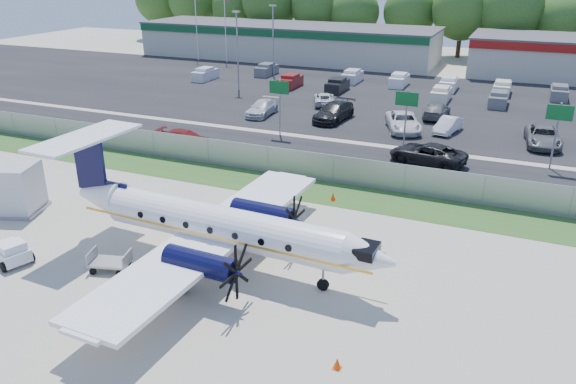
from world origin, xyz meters
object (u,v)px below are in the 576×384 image
at_px(aircraft, 216,224).
at_px(baggage_cart_near, 110,262).
at_px(service_container, 16,190).
at_px(pushback_tug, 11,252).

height_order(aircraft, baggage_cart_near, aircraft).
bearing_deg(service_container, baggage_cart_near, -19.70).
height_order(aircraft, pushback_tug, aircraft).
bearing_deg(aircraft, pushback_tug, -157.86).
bearing_deg(pushback_tug, aircraft, 22.14).
bearing_deg(baggage_cart_near, pushback_tug, -165.64).
height_order(pushback_tug, baggage_cart_near, pushback_tug).
xyz_separation_m(aircraft, baggage_cart_near, (-4.64, -2.67, -1.75)).
relative_size(aircraft, baggage_cart_near, 8.45).
xyz_separation_m(aircraft, pushback_tug, (-9.85, -4.01, -1.64)).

